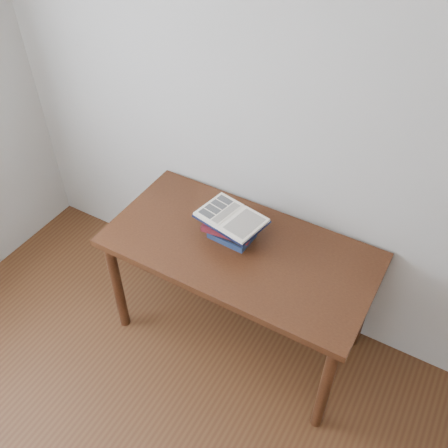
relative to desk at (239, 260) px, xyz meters
The scene contains 3 objects.
desk is the anchor object (origin of this frame).
book_stack 0.18m from the desk, 150.91° to the left, with size 0.28×0.19×0.12m.
open_book 0.25m from the desk, 151.14° to the left, with size 0.37×0.29×0.03m.
Camera 1 is at (0.80, -0.21, 2.59)m, focal length 40.00 mm.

